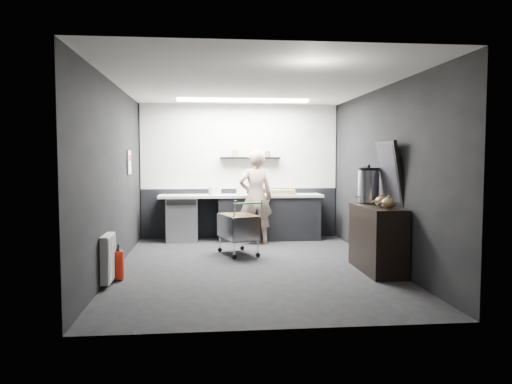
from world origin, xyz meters
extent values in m
plane|color=black|center=(0.00, 0.00, 0.00)|extent=(5.50, 5.50, 0.00)
plane|color=white|center=(0.00, 0.00, 2.70)|extent=(5.50, 5.50, 0.00)
plane|color=black|center=(0.00, 2.75, 1.35)|extent=(5.50, 0.00, 5.50)
plane|color=black|center=(0.00, -2.75, 1.35)|extent=(5.50, 0.00, 5.50)
plane|color=black|center=(-2.00, 0.00, 1.35)|extent=(0.00, 5.50, 5.50)
plane|color=black|center=(2.00, 0.00, 1.35)|extent=(0.00, 5.50, 5.50)
cube|color=silver|center=(0.00, 2.73, 1.85)|extent=(3.95, 0.02, 1.70)
cube|color=black|center=(0.00, 2.73, 0.50)|extent=(3.95, 0.02, 1.00)
cube|color=black|center=(0.20, 2.62, 1.62)|extent=(1.20, 0.22, 0.04)
cylinder|color=silver|center=(1.40, 2.72, 2.15)|extent=(0.20, 0.03, 0.20)
cube|color=silver|center=(-1.98, 1.30, 1.55)|extent=(0.02, 0.30, 0.40)
cube|color=red|center=(-1.98, 1.30, 1.62)|extent=(0.02, 0.22, 0.10)
cube|color=silver|center=(-1.94, -0.90, 0.35)|extent=(0.10, 0.50, 0.60)
cube|color=white|center=(0.00, 1.85, 2.67)|extent=(2.40, 0.20, 0.04)
cube|color=black|center=(0.55, 2.42, 0.42)|extent=(2.00, 0.56, 0.85)
cube|color=silver|center=(0.00, 2.42, 0.88)|extent=(3.20, 0.60, 0.05)
cube|color=#9EA0A5|center=(-1.15, 2.42, 0.42)|extent=(0.60, 0.58, 0.85)
cube|color=black|center=(-1.15, 2.12, 0.78)|extent=(0.56, 0.02, 0.10)
imported|color=beige|center=(0.25, 1.97, 0.89)|extent=(0.67, 0.47, 1.77)
cube|color=silver|center=(-0.15, 0.94, 0.28)|extent=(0.71, 0.88, 0.02)
cube|color=silver|center=(-0.39, 0.94, 0.47)|extent=(0.25, 0.73, 0.41)
cube|color=silver|center=(0.09, 0.94, 0.47)|extent=(0.25, 0.73, 0.41)
cube|color=silver|center=(-0.15, 0.57, 0.47)|extent=(0.48, 0.17, 0.41)
cube|color=silver|center=(-0.15, 1.31, 0.47)|extent=(0.48, 0.17, 0.41)
cylinder|color=silver|center=(-0.36, 0.60, 0.15)|extent=(0.02, 0.02, 0.27)
cylinder|color=silver|center=(0.06, 0.60, 0.15)|extent=(0.02, 0.02, 0.27)
cylinder|color=silver|center=(-0.36, 1.28, 0.15)|extent=(0.02, 0.02, 0.27)
cylinder|color=silver|center=(0.06, 1.28, 0.15)|extent=(0.02, 0.02, 0.27)
cylinder|color=#23812C|center=(-0.15, 0.51, 0.90)|extent=(0.48, 0.18, 0.03)
cube|color=brown|center=(-0.26, 1.03, 0.46)|extent=(0.29, 0.32, 0.34)
cube|color=brown|center=(-0.03, 0.83, 0.44)|extent=(0.27, 0.30, 0.31)
cylinder|color=black|center=(-0.36, 0.60, 0.04)|extent=(0.08, 0.05, 0.07)
cylinder|color=black|center=(-0.36, 1.28, 0.04)|extent=(0.08, 0.05, 0.07)
cylinder|color=black|center=(0.06, 0.60, 0.04)|extent=(0.08, 0.05, 0.07)
cylinder|color=black|center=(0.06, 1.28, 0.04)|extent=(0.08, 0.05, 0.07)
cube|color=black|center=(1.75, -0.49, 0.47)|extent=(0.47, 1.25, 0.94)
cylinder|color=silver|center=(1.75, -0.07, 1.20)|extent=(0.31, 0.31, 0.48)
cylinder|color=black|center=(1.75, -0.07, 1.46)|extent=(0.31, 0.31, 0.04)
sphere|color=black|center=(1.75, -0.07, 1.50)|extent=(0.05, 0.05, 0.05)
ellipsoid|color=brown|center=(1.75, -0.64, 1.02)|extent=(0.19, 0.19, 0.15)
ellipsoid|color=brown|center=(1.75, -0.90, 1.02)|extent=(0.19, 0.19, 0.15)
cube|color=black|center=(1.94, -0.44, 1.41)|extent=(0.21, 0.73, 0.93)
cube|color=black|center=(1.92, -0.44, 1.41)|extent=(0.15, 0.62, 0.80)
cylinder|color=red|center=(-1.85, -0.67, 0.21)|extent=(0.14, 0.14, 0.37)
cone|color=black|center=(-1.85, -0.67, 0.42)|extent=(0.09, 0.09, 0.06)
cylinder|color=black|center=(-1.85, -0.67, 0.46)|extent=(0.03, 0.03, 0.06)
cube|color=olive|center=(0.82, 2.37, 0.95)|extent=(0.51, 0.40, 0.10)
cylinder|color=silver|center=(0.01, 2.42, 1.00)|extent=(0.20, 0.20, 0.20)
cube|color=silver|center=(-0.51, 2.37, 0.99)|extent=(0.24, 0.21, 0.17)
camera|label=1|loc=(-0.69, -7.34, 1.63)|focal=35.00mm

